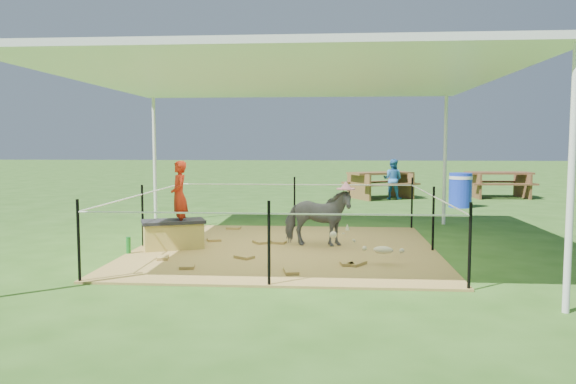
# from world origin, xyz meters

# --- Properties ---
(ground) EXTENTS (90.00, 90.00, 0.00)m
(ground) POSITION_xyz_m (0.00, 0.00, 0.00)
(ground) COLOR #2D5919
(ground) RESTS_ON ground
(hay_patch) EXTENTS (4.60, 4.60, 0.03)m
(hay_patch) POSITION_xyz_m (0.00, 0.00, 0.01)
(hay_patch) COLOR brown
(hay_patch) RESTS_ON ground
(canopy_tent) EXTENTS (6.30, 6.30, 2.90)m
(canopy_tent) POSITION_xyz_m (0.00, 0.00, 2.69)
(canopy_tent) COLOR silver
(canopy_tent) RESTS_ON ground
(rope_fence) EXTENTS (4.54, 4.54, 1.00)m
(rope_fence) POSITION_xyz_m (0.00, -0.00, 0.64)
(rope_fence) COLOR black
(rope_fence) RESTS_ON ground
(straw_bale) EXTENTS (0.99, 0.74, 0.39)m
(straw_bale) POSITION_xyz_m (-1.72, -0.15, 0.23)
(straw_bale) COLOR #AC913E
(straw_bale) RESTS_ON hay_patch
(dark_cloth) EXTENTS (1.06, 0.81, 0.05)m
(dark_cloth) POSITION_xyz_m (-1.72, -0.15, 0.45)
(dark_cloth) COLOR black
(dark_cloth) RESTS_ON straw_bale
(woman) EXTENTS (0.38, 0.45, 1.06)m
(woman) POSITION_xyz_m (-1.62, -0.15, 0.95)
(woman) COLOR red
(woman) RESTS_ON straw_bale
(green_bottle) EXTENTS (0.09, 0.09, 0.25)m
(green_bottle) POSITION_xyz_m (-2.27, -0.60, 0.15)
(green_bottle) COLOR #197425
(green_bottle) RESTS_ON hay_patch
(pony) EXTENTS (1.12, 0.59, 0.91)m
(pony) POSITION_xyz_m (0.50, 0.21, 0.48)
(pony) COLOR #515156
(pony) RESTS_ON hay_patch
(pink_hat) EXTENTS (0.28, 0.28, 0.13)m
(pink_hat) POSITION_xyz_m (0.50, 0.21, 1.01)
(pink_hat) COLOR pink
(pink_hat) RESTS_ON pony
(foal) EXTENTS (0.86, 0.58, 0.44)m
(foal) POSITION_xyz_m (1.41, -1.08, 0.25)
(foal) COLOR beige
(foal) RESTS_ON hay_patch
(trash_barrel) EXTENTS (0.72, 0.72, 0.89)m
(trash_barrel) POSITION_xyz_m (4.02, 6.09, 0.44)
(trash_barrel) COLOR blue
(trash_barrel) RESTS_ON ground
(picnic_table_near) EXTENTS (2.30, 2.07, 0.79)m
(picnic_table_near) POSITION_xyz_m (2.18, 8.35, 0.39)
(picnic_table_near) COLOR brown
(picnic_table_near) RESTS_ON ground
(picnic_table_far) EXTENTS (1.94, 1.45, 0.78)m
(picnic_table_far) POSITION_xyz_m (5.76, 8.82, 0.39)
(picnic_table_far) COLOR #522E1C
(picnic_table_far) RESTS_ON ground
(distant_person) EXTENTS (0.70, 0.63, 1.18)m
(distant_person) POSITION_xyz_m (2.52, 8.09, 0.59)
(distant_person) COLOR #3581CA
(distant_person) RESTS_ON ground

